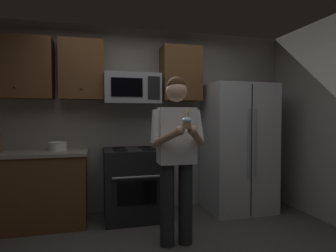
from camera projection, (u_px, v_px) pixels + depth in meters
wall_back at (140, 120)px, 4.13m from camera, size 4.40×0.10×2.60m
oven_range at (134, 183)px, 3.74m from camera, size 0.76×0.70×0.93m
microwave at (132, 89)px, 3.81m from camera, size 0.74×0.41×0.40m
refrigerator at (238, 148)px, 4.06m from camera, size 0.90×0.75×1.80m
cabinet_row_upper at (88, 71)px, 3.71m from camera, size 2.78×0.36×0.76m
counter_left at (27, 189)px, 3.44m from camera, size 1.44×0.66×0.92m
bowl_large_white at (57, 146)px, 3.54m from camera, size 0.23×0.23×0.11m
person at (177, 150)px, 2.93m from camera, size 0.60×0.48×1.76m
cupcake at (187, 123)px, 2.60m from camera, size 0.09×0.09×0.17m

